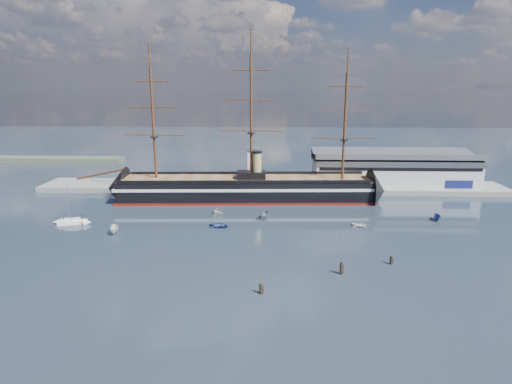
{
  "coord_description": "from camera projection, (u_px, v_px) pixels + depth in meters",
  "views": [
    {
      "loc": [
        10.52,
        -87.99,
        39.49
      ],
      "look_at": [
        5.63,
        35.0,
        9.0
      ],
      "focal_mm": 30.0,
      "sensor_mm": 36.0,
      "label": 1
    }
  ],
  "objects": [
    {
      "name": "motorboat_b",
      "position": [
        220.0,
        227.0,
        123.17
      ],
      "size": [
        2.56,
        3.85,
        1.67
      ],
      "primitive_type": "imported",
      "rotation": [
        0.0,
        0.0,
        1.22
      ],
      "color": "#304488",
      "rests_on": "ground"
    },
    {
      "name": "sailboat",
      "position": [
        72.0,
        221.0,
        125.81
      ],
      "size": [
        8.44,
        4.39,
        12.97
      ],
      "rotation": [
        0.0,
        0.0,
        0.26
      ],
      "color": "white",
      "rests_on": "ground"
    },
    {
      "name": "piling_far_right",
      "position": [
        391.0,
        264.0,
        97.62
      ],
      "size": [
        0.64,
        0.64,
        2.72
      ],
      "primitive_type": "cylinder",
      "color": "black",
      "rests_on": "ground"
    },
    {
      "name": "ground",
      "position": [
        239.0,
        216.0,
        134.04
      ],
      "size": [
        600.0,
        600.0,
        0.0
      ],
      "primitive_type": "plane",
      "color": "#222C36",
      "rests_on": "ground"
    },
    {
      "name": "piling_near_right",
      "position": [
        341.0,
        274.0,
        92.41
      ],
      "size": [
        0.64,
        0.64,
        3.48
      ],
      "primitive_type": "cylinder",
      "color": "black",
      "rests_on": "ground"
    },
    {
      "name": "motorboat_a",
      "position": [
        115.0,
        233.0,
        118.06
      ],
      "size": [
        6.94,
        4.06,
        2.61
      ],
      "primitive_type": "imported",
      "rotation": [
        0.0,
        0.0,
        0.27
      ],
      "color": "silver",
      "rests_on": "ground"
    },
    {
      "name": "warehouse",
      "position": [
        393.0,
        168.0,
        168.68
      ],
      "size": [
        63.0,
        21.0,
        11.6
      ],
      "color": "#B7BABC",
      "rests_on": "ground"
    },
    {
      "name": "motorboat_e",
      "position": [
        361.0,
        227.0,
        123.43
      ],
      "size": [
        2.77,
        3.41,
        1.5
      ],
      "primitive_type": "imported",
      "rotation": [
        0.0,
        0.0,
        1.02
      ],
      "color": "silver",
      "rests_on": "ground"
    },
    {
      "name": "quay_tower",
      "position": [
        253.0,
        166.0,
        163.58
      ],
      "size": [
        5.0,
        5.0,
        15.0
      ],
      "color": "silver",
      "rests_on": "ground"
    },
    {
      "name": "warship",
      "position": [
        241.0,
        188.0,
        152.49
      ],
      "size": [
        113.26,
        20.69,
        53.94
      ],
      "rotation": [
        0.0,
        0.0,
        0.05
      ],
      "color": "black",
      "rests_on": "ground"
    },
    {
      "name": "piling_near_mid",
      "position": [
        261.0,
        294.0,
        83.73
      ],
      "size": [
        0.64,
        0.64,
        2.84
      ],
      "primitive_type": "cylinder",
      "color": "black",
      "rests_on": "ground"
    },
    {
      "name": "quay",
      "position": [
        271.0,
        189.0,
        168.57
      ],
      "size": [
        180.0,
        18.0,
        2.0
      ],
      "primitive_type": "cube",
      "color": "slate",
      "rests_on": "ground"
    },
    {
      "name": "motorboat_f",
      "position": [
        437.0,
        220.0,
        129.55
      ],
      "size": [
        5.7,
        3.17,
        2.16
      ],
      "primitive_type": "imported",
      "rotation": [
        0.0,
        0.0,
        -0.23
      ],
      "color": "navy",
      "rests_on": "ground"
    },
    {
      "name": "motorboat_c",
      "position": [
        264.0,
        219.0,
        130.6
      ],
      "size": [
        6.5,
        3.79,
        2.45
      ],
      "primitive_type": "imported",
      "rotation": [
        0.0,
        0.0,
        -0.27
      ],
      "color": "slate",
      "rests_on": "ground"
    },
    {
      "name": "motorboat_d",
      "position": [
        218.0,
        215.0,
        135.32
      ],
      "size": [
        6.62,
        6.16,
        2.32
      ],
      "primitive_type": "imported",
      "rotation": [
        0.0,
        0.0,
        0.69
      ],
      "color": "white",
      "rests_on": "ground"
    }
  ]
}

